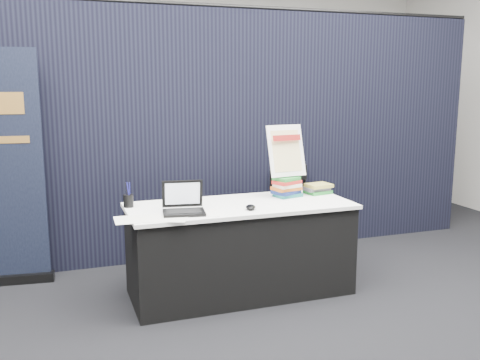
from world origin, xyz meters
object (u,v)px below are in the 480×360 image
(book_stack_short, at_px, (317,189))
(stacking_chair, at_px, (294,205))
(display_table, at_px, (240,249))
(book_stack_tall, at_px, (287,187))
(laptop, at_px, (183,205))
(info_sign, at_px, (286,151))

(book_stack_short, height_order, stacking_chair, stacking_chair)
(display_table, distance_m, stacking_chair, 1.19)
(display_table, bearing_deg, book_stack_tall, 15.37)
(laptop, bearing_deg, book_stack_short, 22.03)
(book_stack_short, bearing_deg, book_stack_tall, -174.43)
(display_table, height_order, book_stack_short, book_stack_short)
(display_table, height_order, book_stack_tall, book_stack_tall)
(book_stack_tall, bearing_deg, stacking_chair, 60.21)
(display_table, xyz_separation_m, laptop, (-0.50, -0.14, 0.43))
(display_table, distance_m, info_sign, 0.91)
(book_stack_tall, xyz_separation_m, stacking_chair, (0.39, 0.68, -0.34))
(info_sign, distance_m, stacking_chair, 1.00)
(display_table, relative_size, book_stack_tall, 7.22)
(laptop, bearing_deg, display_table, 24.14)
(display_table, xyz_separation_m, stacking_chair, (0.86, 0.81, 0.12))
(laptop, height_order, book_stack_short, laptop)
(display_table, distance_m, book_stack_tall, 0.67)
(display_table, height_order, stacking_chair, stacking_chair)
(book_stack_short, bearing_deg, laptop, -167.00)
(book_stack_tall, bearing_deg, laptop, -164.77)
(book_stack_tall, relative_size, stacking_chair, 0.28)
(book_stack_tall, distance_m, book_stack_short, 0.31)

